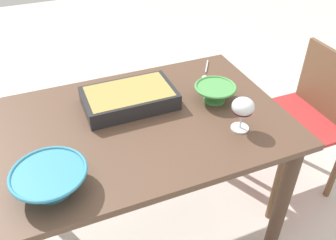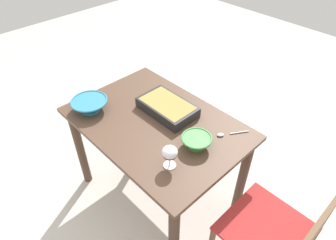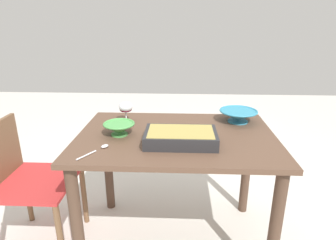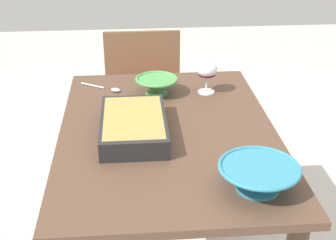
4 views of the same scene
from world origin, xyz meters
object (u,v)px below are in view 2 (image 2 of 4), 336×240
object	(u,v)px
casserole_dish	(167,107)
dining_table	(157,137)
chair	(279,236)
serving_spoon	(226,134)
mixing_bowl	(196,141)
small_bowl	(90,104)
wine_glass	(170,153)

from	to	relation	value
casserole_dish	dining_table	bearing A→B (deg)	-78.47
chair	serving_spoon	size ratio (longest dim) A/B	4.49
dining_table	mixing_bowl	xyz separation A→B (m)	(0.33, 0.02, 0.18)
dining_table	small_bowl	xyz separation A→B (m)	(-0.40, -0.24, 0.18)
casserole_dish	mixing_bowl	distance (m)	0.37
casserole_dish	small_bowl	world-z (taller)	small_bowl
chair	mixing_bowl	size ratio (longest dim) A/B	4.53
casserole_dish	mixing_bowl	world-z (taller)	mixing_bowl
chair	casserole_dish	size ratio (longest dim) A/B	2.13
casserole_dish	mixing_bowl	xyz separation A→B (m)	(0.36, -0.11, 0.00)
wine_glass	serving_spoon	xyz separation A→B (m)	(0.06, 0.42, -0.09)
wine_glass	serving_spoon	world-z (taller)	wine_glass
small_bowl	serving_spoon	distance (m)	0.92
casserole_dish	serving_spoon	distance (m)	0.43
wine_glass	chair	bearing A→B (deg)	22.91
small_bowl	mixing_bowl	bearing A→B (deg)	19.45
mixing_bowl	serving_spoon	xyz separation A→B (m)	(0.06, 0.21, -0.04)
chair	serving_spoon	bearing A→B (deg)	162.67
chair	serving_spoon	world-z (taller)	chair
casserole_dish	mixing_bowl	size ratio (longest dim) A/B	2.12
serving_spoon	small_bowl	bearing A→B (deg)	-149.53
small_bowl	serving_spoon	size ratio (longest dim) A/B	1.33
dining_table	mixing_bowl	world-z (taller)	mixing_bowl
wine_glass	small_bowl	world-z (taller)	wine_glass
chair	casserole_dish	world-z (taller)	casserole_dish
mixing_bowl	small_bowl	world-z (taller)	small_bowl
dining_table	casserole_dish	size ratio (longest dim) A/B	2.97
chair	casserole_dish	bearing A→B (deg)	176.05
casserole_dish	small_bowl	size ratio (longest dim) A/B	1.58
small_bowl	wine_glass	bearing A→B (deg)	3.36
mixing_bowl	serving_spoon	world-z (taller)	mixing_bowl
wine_glass	dining_table	bearing A→B (deg)	149.44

